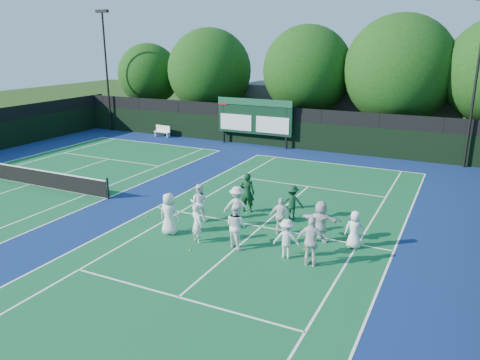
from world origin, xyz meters
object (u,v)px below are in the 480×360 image
at_px(scoreboard, 254,117).
at_px(tennis_net, 29,176).
at_px(coach_left, 247,193).
at_px(bench, 163,131).

height_order(scoreboard, tennis_net, scoreboard).
height_order(scoreboard, coach_left, scoreboard).
bearing_deg(coach_left, scoreboard, -77.87).
distance_m(tennis_net, bench, 14.42).
relative_size(scoreboard, coach_left, 3.20).
bearing_deg(coach_left, bench, -54.17).
distance_m(bench, coach_left, 19.00).
bearing_deg(bench, scoreboard, 1.52).
bearing_deg(tennis_net, scoreboard, 64.40).
xyz_separation_m(scoreboard, coach_left, (5.67, -13.17, -1.25)).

